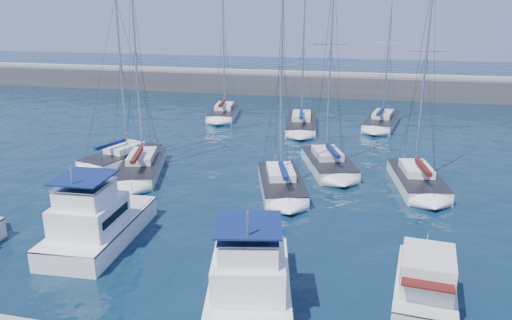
% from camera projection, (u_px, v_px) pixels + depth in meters
% --- Properties ---
extents(ground, '(220.00, 220.00, 0.00)m').
position_uv_depth(ground, '(210.00, 239.00, 28.93)').
color(ground, black).
rests_on(ground, ground).
extents(breakwater, '(160.00, 6.00, 4.45)m').
position_uv_depth(breakwater, '(316.00, 87.00, 77.00)').
color(breakwater, '#424244').
rests_on(breakwater, ground).
extents(motor_yacht_port_inner, '(4.11, 8.50, 4.69)m').
position_uv_depth(motor_yacht_port_inner, '(96.00, 225.00, 28.11)').
color(motor_yacht_port_inner, white).
rests_on(motor_yacht_port_inner, ground).
extents(motor_yacht_stbd_inner, '(5.23, 8.41, 4.69)m').
position_uv_depth(motor_yacht_stbd_inner, '(250.00, 281.00, 22.32)').
color(motor_yacht_stbd_inner, white).
rests_on(motor_yacht_stbd_inner, ground).
extents(motor_yacht_stbd_outer, '(3.18, 6.40, 3.20)m').
position_uv_depth(motor_yacht_stbd_outer, '(425.00, 287.00, 22.24)').
color(motor_yacht_stbd_outer, silver).
rests_on(motor_yacht_stbd_outer, ground).
extents(sailboat_mid_a, '(4.97, 7.91, 14.05)m').
position_uv_depth(sailboat_mid_a, '(122.00, 157.00, 42.98)').
color(sailboat_mid_a, white).
rests_on(sailboat_mid_a, ground).
extents(sailboat_mid_b, '(5.50, 9.51, 16.21)m').
position_uv_depth(sailboat_mid_b, '(141.00, 166.00, 40.41)').
color(sailboat_mid_b, silver).
rests_on(sailboat_mid_b, ground).
extents(sailboat_mid_c, '(5.13, 8.57, 15.22)m').
position_uv_depth(sailboat_mid_c, '(281.00, 183.00, 36.59)').
color(sailboat_mid_c, white).
rests_on(sailboat_mid_c, ground).
extents(sailboat_mid_d, '(5.53, 8.41, 16.21)m').
position_uv_depth(sailboat_mid_d, '(328.00, 163.00, 41.28)').
color(sailboat_mid_d, silver).
rests_on(sailboat_mid_d, ground).
extents(sailboat_mid_e, '(4.30, 8.39, 15.89)m').
position_uv_depth(sailboat_mid_e, '(417.00, 179.00, 37.31)').
color(sailboat_mid_e, white).
rests_on(sailboat_mid_e, ground).
extents(sailboat_back_a, '(4.26, 8.66, 15.41)m').
position_uv_depth(sailboat_back_a, '(224.00, 113.00, 61.08)').
color(sailboat_back_a, white).
rests_on(sailboat_back_a, ground).
extents(sailboat_back_b, '(4.38, 10.20, 14.65)m').
position_uv_depth(sailboat_back_b, '(301.00, 123.00, 55.54)').
color(sailboat_back_b, silver).
rests_on(sailboat_back_b, ground).
extents(sailboat_back_c, '(4.35, 9.30, 14.58)m').
position_uv_depth(sailboat_back_c, '(382.00, 121.00, 56.49)').
color(sailboat_back_c, silver).
rests_on(sailboat_back_c, ground).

